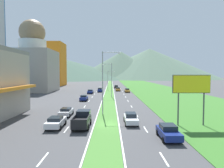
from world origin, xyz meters
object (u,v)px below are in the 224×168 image
object	(u,v)px
car_9	(118,89)
street_lamp_near	(104,79)
street_lamp_mid	(111,78)
billboard_roadside	(192,87)
car_4	(66,112)
car_5	(116,87)
car_3	(90,91)
car_0	(56,122)
street_lamp_far	(109,79)
car_7	(168,132)
car_2	(131,118)
car_6	(84,98)
pickup_truck_0	(82,119)
car_1	(100,90)
car_8	(127,90)

from	to	relation	value
car_9	street_lamp_near	bearing A→B (deg)	-4.90
street_lamp_mid	billboard_roadside	xyz separation A→B (m)	(11.08, -32.86, -0.43)
billboard_roadside	car_9	size ratio (longest dim) A/B	1.57
car_4	car_5	bearing A→B (deg)	-9.26
street_lamp_mid	car_3	xyz separation A→B (m)	(-7.34, 10.99, -5.05)
street_lamp_mid	street_lamp_near	bearing A→B (deg)	-92.38
car_0	street_lamp_far	bearing A→B (deg)	-6.12
car_5	car_7	distance (m)	74.47
street_lamp_far	car_7	xyz separation A→B (m)	(7.35, -63.70, -4.04)
billboard_roadside	car_0	xyz separation A→B (m)	(-18.35, -0.77, -4.62)
car_2	car_7	bearing A→B (deg)	27.36
billboard_roadside	car_6	world-z (taller)	billboard_roadside
car_6	car_9	distance (m)	31.14
car_9	street_lamp_far	bearing A→B (deg)	-132.56
street_lamp_mid	street_lamp_far	distance (m)	25.45
car_6	pickup_truck_0	distance (m)	25.78
car_5	car_6	xyz separation A→B (m)	(-9.76, -43.74, -0.01)
car_1	car_4	distance (m)	43.58
car_6	car_8	xyz separation A→B (m)	(13.37, 23.07, 0.00)
car_7	pickup_truck_0	bearing A→B (deg)	-116.35
car_4	car_6	bearing A→B (deg)	-1.30
street_lamp_mid	car_4	xyz separation A→B (m)	(-7.54, -26.36, -5.09)
car_3	car_4	size ratio (longest dim) A/B	0.96
car_1	car_7	xyz separation A→B (m)	(10.60, -55.38, -0.02)
street_lamp_near	car_7	size ratio (longest dim) A/B	2.56
street_lamp_near	billboard_roadside	distance (m)	14.28
street_lamp_near	street_lamp_mid	xyz separation A→B (m)	(1.05, 25.40, -0.45)
car_9	car_7	bearing A→B (deg)	3.26
car_2	car_4	size ratio (longest dim) A/B	1.05
car_3	car_6	distance (m)	18.64
street_lamp_mid	car_5	xyz separation A→B (m)	(2.64, 36.09, -5.04)
car_0	car_1	size ratio (longest dim) A/B	1.04
car_7	car_9	world-z (taller)	car_7
pickup_truck_0	street_lamp_mid	bearing A→B (deg)	-6.55
car_0	car_8	distance (m)	50.88
billboard_roadside	car_0	world-z (taller)	billboard_roadside
street_lamp_near	car_1	world-z (taller)	street_lamp_near
car_6	car_7	distance (m)	33.49
car_2	car_3	size ratio (longest dim) A/B	1.09
car_0	pickup_truck_0	xyz separation A→B (m)	(3.45, 0.41, 0.22)
car_9	car_0	bearing A→B (deg)	-10.49
billboard_roadside	car_3	world-z (taller)	billboard_roadside
car_6	pickup_truck_0	world-z (taller)	pickup_truck_0
car_0	street_lamp_near	bearing A→B (deg)	-37.06
car_0	car_9	distance (m)	56.37
street_lamp_mid	billboard_roadside	world-z (taller)	street_lamp_mid
car_4	car_2	bearing A→B (deg)	-116.40
car_1	pickup_truck_0	bearing A→B (deg)	-179.58
street_lamp_mid	car_7	xyz separation A→B (m)	(6.41, -38.29, -5.03)
car_3	street_lamp_far	bearing A→B (deg)	-23.92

